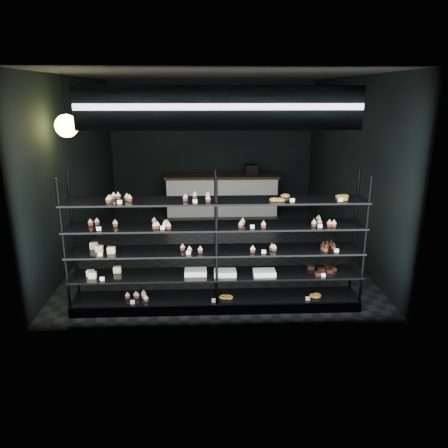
% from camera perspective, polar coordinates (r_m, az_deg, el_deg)
% --- Properties ---
extents(room, '(5.01, 6.01, 3.20)m').
position_cam_1_polar(room, '(8.15, -1.22, 7.49)').
color(room, black).
rests_on(room, ground).
extents(display_shelf, '(4.00, 0.50, 1.91)m').
position_cam_1_polar(display_shelf, '(6.04, -1.20, -5.46)').
color(display_shelf, black).
rests_on(display_shelf, room).
extents(signage, '(3.30, 0.05, 0.50)m').
position_cam_1_polar(signage, '(5.12, -0.52, 14.91)').
color(signage, '#0B193A').
rests_on(signage, room).
extents(pendant_lamp, '(0.33, 0.33, 0.90)m').
position_cam_1_polar(pendant_lamp, '(6.93, -19.87, 11.97)').
color(pendant_lamp, black).
rests_on(pendant_lamp, room).
extents(service_counter, '(2.78, 0.65, 1.23)m').
position_cam_1_polar(service_counter, '(10.82, -0.23, 3.91)').
color(service_counter, silver).
rests_on(service_counter, room).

